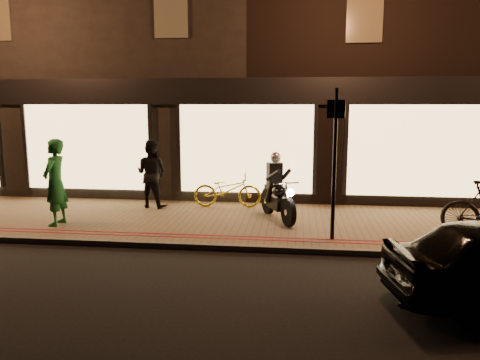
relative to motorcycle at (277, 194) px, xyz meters
name	(u,v)px	position (x,y,z in m)	size (l,w,h in m)	color
ground	(223,251)	(-0.93, -2.22, -0.73)	(90.00, 90.00, 0.00)	black
sidewalk	(237,223)	(-0.93, -0.22, -0.67)	(50.00, 4.00, 0.12)	brown
kerb_stone	(224,248)	(-0.93, -2.17, -0.67)	(50.00, 0.14, 0.12)	#59544C
red_kerb_lines	(227,237)	(-0.93, -1.67, -0.61)	(50.00, 0.26, 0.01)	maroon
building_row	(261,64)	(-0.93, 6.77, 3.51)	(48.00, 10.11, 8.50)	black
motorcycle	(277,194)	(0.00, 0.00, 0.00)	(0.94, 1.82, 1.59)	black
sign_post	(335,156)	(1.18, -1.52, 1.06)	(0.35, 0.10, 3.00)	black
bicycle_gold	(227,190)	(-1.36, 1.14, -0.15)	(0.62, 1.77, 0.93)	gold
person_green	(55,182)	(-4.90, -1.13, 0.36)	(0.71, 0.46, 1.94)	#1C6B31
person_dark	(152,174)	(-3.33, 0.93, 0.27)	(0.86, 0.67, 1.78)	black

